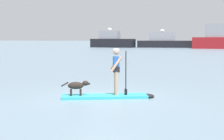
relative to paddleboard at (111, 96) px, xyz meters
The scene contains 7 objects.
ground_plane 0.23m from the paddleboard, 158.99° to the right, with size 400.00×400.00×0.00m, color gray.
paddleboard is the anchor object (origin of this frame).
person_paddler 1.03m from the paddleboard, 21.01° to the left, with size 0.68×0.59×1.65m.
dog 1.25m from the paddleboard, 158.99° to the right, with size 0.98×0.44×0.52m.
moored_boat_far_port 62.41m from the paddleboard, 105.43° to the left, with size 9.64×3.97×4.19m.
moored_boat_starboard 62.15m from the paddleboard, 95.00° to the left, with size 12.27×3.84×3.87m.
moored_boat_far_starboard 57.39m from the paddleboard, 83.95° to the left, with size 11.83×4.15×11.75m.
Camera 1 is at (3.49, -11.61, 2.14)m, focal length 55.33 mm.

